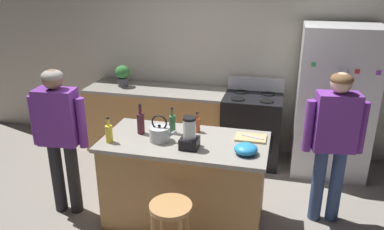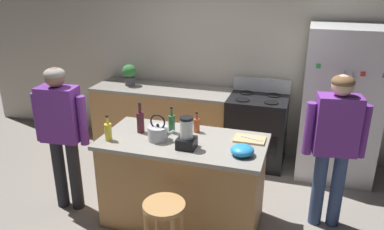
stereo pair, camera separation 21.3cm
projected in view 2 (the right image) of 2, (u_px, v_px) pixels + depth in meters
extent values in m
plane|color=gray|center=(184.00, 219.00, 4.09)|extent=(14.00, 14.00, 0.00)
cube|color=beige|center=(227.00, 56.00, 5.34)|extent=(8.00, 0.10, 2.70)
cube|color=#B7844C|center=(183.00, 183.00, 3.93)|extent=(1.56, 0.76, 0.88)
cube|color=gray|center=(183.00, 142.00, 3.76)|extent=(1.62, 0.82, 0.04)
cube|color=#B7844C|center=(164.00, 120.00, 5.53)|extent=(2.00, 0.64, 0.88)
cube|color=gray|center=(164.00, 90.00, 5.37)|extent=(2.00, 0.64, 0.04)
cube|color=silver|center=(341.00, 105.00, 4.67)|extent=(0.90, 0.70, 1.88)
cylinder|color=#B7BABF|center=(340.00, 107.00, 4.32)|extent=(0.02, 0.02, 0.85)
cylinder|color=#B7BABF|center=(347.00, 108.00, 4.30)|extent=(0.02, 0.02, 0.85)
cube|color=yellow|center=(350.00, 116.00, 4.33)|extent=(0.05, 0.01, 0.05)
cube|color=red|center=(363.00, 74.00, 4.14)|extent=(0.05, 0.01, 0.05)
cube|color=yellow|center=(362.00, 110.00, 4.28)|extent=(0.05, 0.01, 0.05)
cube|color=#3FB259|center=(318.00, 66.00, 4.25)|extent=(0.05, 0.01, 0.05)
cube|color=black|center=(256.00, 131.00, 5.13)|extent=(0.76, 0.64, 0.92)
cube|color=black|center=(252.00, 144.00, 4.86)|extent=(0.60, 0.01, 0.24)
cube|color=#B7BABF|center=(262.00, 85.00, 5.20)|extent=(0.76, 0.06, 0.18)
cylinder|color=black|center=(243.00, 100.00, 4.88)|extent=(0.18, 0.18, 0.01)
cylinder|color=black|center=(271.00, 102.00, 4.78)|extent=(0.18, 0.18, 0.01)
cylinder|color=black|center=(247.00, 93.00, 5.15)|extent=(0.18, 0.18, 0.01)
cylinder|color=black|center=(274.00, 95.00, 5.05)|extent=(0.18, 0.18, 0.01)
cylinder|color=#26262B|center=(60.00, 173.00, 4.19)|extent=(0.14, 0.14, 0.81)
cylinder|color=#26262B|center=(75.00, 175.00, 4.16)|extent=(0.14, 0.14, 0.81)
cube|color=#723399|center=(60.00, 114.00, 3.92)|extent=(0.42, 0.26, 0.58)
cylinder|color=#723399|center=(38.00, 117.00, 3.99)|extent=(0.10, 0.10, 0.52)
cylinder|color=#723399|center=(83.00, 121.00, 3.89)|extent=(0.10, 0.10, 0.52)
sphere|color=#8C664C|center=(55.00, 77.00, 3.79)|extent=(0.22, 0.22, 0.20)
ellipsoid|color=gray|center=(54.00, 74.00, 3.77)|extent=(0.23, 0.23, 0.12)
cylinder|color=#384C7A|center=(337.00, 190.00, 3.87)|extent=(0.15, 0.15, 0.81)
cylinder|color=#384C7A|center=(318.00, 188.00, 3.89)|extent=(0.15, 0.15, 0.81)
cube|color=#723399|center=(337.00, 125.00, 3.63)|extent=(0.43, 0.28, 0.58)
cylinder|color=#723399|center=(364.00, 132.00, 3.62)|extent=(0.10, 0.10, 0.52)
cylinder|color=#723399|center=(309.00, 129.00, 3.68)|extent=(0.10, 0.10, 0.52)
sphere|color=#D8AD8C|center=(343.00, 85.00, 3.49)|extent=(0.23, 0.23, 0.20)
ellipsoid|color=brown|center=(343.00, 82.00, 3.48)|extent=(0.24, 0.24, 0.12)
cylinder|color=#B7844C|center=(164.00, 206.00, 3.22)|extent=(0.36, 0.36, 0.04)
cylinder|color=#B7844C|center=(157.00, 227.00, 3.47)|extent=(0.04, 0.04, 0.61)
cylinder|color=#4C4C51|center=(130.00, 81.00, 5.48)|extent=(0.14, 0.14, 0.12)
ellipsoid|color=#337A38|center=(129.00, 71.00, 5.43)|extent=(0.20, 0.20, 0.18)
cube|color=black|center=(187.00, 143.00, 3.57)|extent=(0.17, 0.17, 0.10)
cylinder|color=silver|center=(187.00, 129.00, 3.52)|extent=(0.12, 0.12, 0.18)
cylinder|color=black|center=(186.00, 118.00, 3.49)|extent=(0.12, 0.12, 0.02)
cylinder|color=#B24C26|center=(197.00, 125.00, 3.92)|extent=(0.06, 0.06, 0.14)
cylinder|color=#B24C26|center=(197.00, 116.00, 3.88)|extent=(0.02, 0.02, 0.06)
cylinder|color=black|center=(197.00, 113.00, 3.87)|extent=(0.03, 0.03, 0.02)
cylinder|color=yellow|center=(108.00, 132.00, 3.72)|extent=(0.07, 0.07, 0.17)
cylinder|color=yellow|center=(107.00, 121.00, 3.68)|extent=(0.03, 0.03, 0.07)
cylinder|color=black|center=(107.00, 116.00, 3.67)|extent=(0.03, 0.03, 0.02)
cylinder|color=#471923|center=(140.00, 123.00, 3.90)|extent=(0.08, 0.08, 0.21)
cylinder|color=#471923|center=(140.00, 109.00, 3.84)|extent=(0.03, 0.03, 0.09)
cylinder|color=black|center=(140.00, 104.00, 3.82)|extent=(0.03, 0.03, 0.02)
cylinder|color=#2D6638|center=(172.00, 124.00, 3.90)|extent=(0.07, 0.07, 0.18)
cylinder|color=#2D6638|center=(171.00, 112.00, 3.85)|extent=(0.03, 0.03, 0.08)
cylinder|color=black|center=(171.00, 108.00, 3.83)|extent=(0.03, 0.03, 0.02)
ellipsoid|color=#268CD8|center=(242.00, 150.00, 3.43)|extent=(0.21, 0.21, 0.10)
cylinder|color=#B7BABF|center=(158.00, 133.00, 3.73)|extent=(0.20, 0.20, 0.14)
sphere|color=black|center=(158.00, 125.00, 3.70)|extent=(0.03, 0.03, 0.03)
cylinder|color=#B7BABF|center=(171.00, 133.00, 3.69)|extent=(0.09, 0.03, 0.08)
torus|color=black|center=(158.00, 122.00, 3.69)|extent=(0.16, 0.02, 0.16)
cube|color=tan|center=(250.00, 139.00, 3.74)|extent=(0.30, 0.20, 0.02)
cube|color=#B7BABF|center=(252.00, 138.00, 3.73)|extent=(0.22, 0.09, 0.01)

